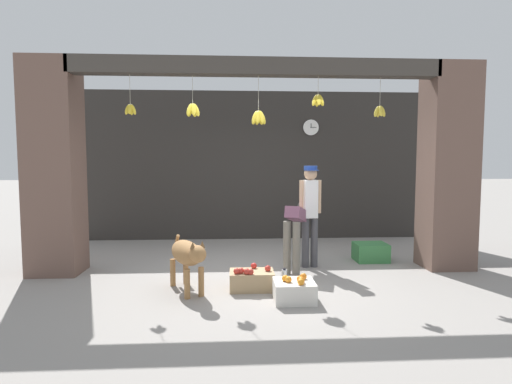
{
  "coord_description": "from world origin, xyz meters",
  "views": [
    {
      "loc": [
        -0.34,
        -5.59,
        1.63
      ],
      "look_at": [
        0.0,
        0.41,
        1.17
      ],
      "focal_mm": 28.0,
      "sensor_mm": 36.0,
      "label": 1
    }
  ],
  "objects_px": {
    "dog": "(187,255)",
    "fruit_crate_apples": "(252,280)",
    "worker_stooping": "(296,227)",
    "water_bottle": "(284,277)",
    "shopkeeper": "(310,209)",
    "produce_box_green": "(371,252)",
    "wall_clock": "(311,127)",
    "fruit_crate_oranges": "(294,290)"
  },
  "relations": [
    {
      "from": "fruit_crate_oranges",
      "to": "fruit_crate_apples",
      "type": "relative_size",
      "value": 0.84
    },
    {
      "from": "produce_box_green",
      "to": "water_bottle",
      "type": "bearing_deg",
      "value": -142.52
    },
    {
      "from": "water_bottle",
      "to": "wall_clock",
      "type": "height_order",
      "value": "wall_clock"
    },
    {
      "from": "shopkeeper",
      "to": "fruit_crate_apples",
      "type": "xyz_separation_m",
      "value": [
        -0.95,
        -1.03,
        -0.78
      ]
    },
    {
      "from": "dog",
      "to": "fruit_crate_oranges",
      "type": "distance_m",
      "value": 1.38
    },
    {
      "from": "shopkeeper",
      "to": "wall_clock",
      "type": "relative_size",
      "value": 4.53
    },
    {
      "from": "fruit_crate_apples",
      "to": "wall_clock",
      "type": "relative_size",
      "value": 1.62
    },
    {
      "from": "fruit_crate_apples",
      "to": "produce_box_green",
      "type": "relative_size",
      "value": 1.08
    },
    {
      "from": "dog",
      "to": "worker_stooping",
      "type": "bearing_deg",
      "value": 95.13
    },
    {
      "from": "wall_clock",
      "to": "shopkeeper",
      "type": "bearing_deg",
      "value": -100.98
    },
    {
      "from": "water_bottle",
      "to": "dog",
      "type": "bearing_deg",
      "value": -171.14
    },
    {
      "from": "dog",
      "to": "worker_stooping",
      "type": "relative_size",
      "value": 1.01
    },
    {
      "from": "dog",
      "to": "shopkeeper",
      "type": "relative_size",
      "value": 0.65
    },
    {
      "from": "fruit_crate_oranges",
      "to": "water_bottle",
      "type": "bearing_deg",
      "value": 94.11
    },
    {
      "from": "dog",
      "to": "shopkeeper",
      "type": "bearing_deg",
      "value": 96.28
    },
    {
      "from": "dog",
      "to": "fruit_crate_apples",
      "type": "xyz_separation_m",
      "value": [
        0.8,
        0.06,
        -0.35
      ]
    },
    {
      "from": "dog",
      "to": "worker_stooping",
      "type": "distance_m",
      "value": 1.75
    },
    {
      "from": "worker_stooping",
      "to": "produce_box_green",
      "type": "distance_m",
      "value": 1.51
    },
    {
      "from": "shopkeeper",
      "to": "fruit_crate_oranges",
      "type": "height_order",
      "value": "shopkeeper"
    },
    {
      "from": "dog",
      "to": "fruit_crate_oranges",
      "type": "xyz_separation_m",
      "value": [
        1.28,
        -0.4,
        -0.35
      ]
    },
    {
      "from": "fruit_crate_oranges",
      "to": "wall_clock",
      "type": "height_order",
      "value": "wall_clock"
    },
    {
      "from": "dog",
      "to": "produce_box_green",
      "type": "height_order",
      "value": "dog"
    },
    {
      "from": "fruit_crate_oranges",
      "to": "produce_box_green",
      "type": "distance_m",
      "value": 2.37
    },
    {
      "from": "water_bottle",
      "to": "shopkeeper",
      "type": "bearing_deg",
      "value": 60.38
    },
    {
      "from": "fruit_crate_apples",
      "to": "produce_box_green",
      "type": "xyz_separation_m",
      "value": [
        2.01,
        1.34,
        0.02
      ]
    },
    {
      "from": "worker_stooping",
      "to": "wall_clock",
      "type": "distance_m",
      "value": 3.07
    },
    {
      "from": "shopkeeper",
      "to": "wall_clock",
      "type": "bearing_deg",
      "value": -106.12
    },
    {
      "from": "shopkeeper",
      "to": "produce_box_green",
      "type": "distance_m",
      "value": 1.35
    },
    {
      "from": "fruit_crate_apples",
      "to": "water_bottle",
      "type": "height_order",
      "value": "fruit_crate_apples"
    },
    {
      "from": "dog",
      "to": "produce_box_green",
      "type": "bearing_deg",
      "value": 90.81
    },
    {
      "from": "fruit_crate_oranges",
      "to": "water_bottle",
      "type": "height_order",
      "value": "fruit_crate_oranges"
    },
    {
      "from": "worker_stooping",
      "to": "produce_box_green",
      "type": "bearing_deg",
      "value": 46.18
    },
    {
      "from": "fruit_crate_apples",
      "to": "produce_box_green",
      "type": "height_order",
      "value": "fruit_crate_apples"
    },
    {
      "from": "dog",
      "to": "water_bottle",
      "type": "height_order",
      "value": "dog"
    },
    {
      "from": "worker_stooping",
      "to": "water_bottle",
      "type": "height_order",
      "value": "worker_stooping"
    },
    {
      "from": "produce_box_green",
      "to": "water_bottle",
      "type": "xyz_separation_m",
      "value": [
        -1.58,
        -1.21,
        -0.04
      ]
    },
    {
      "from": "fruit_crate_apples",
      "to": "water_bottle",
      "type": "xyz_separation_m",
      "value": [
        0.44,
        0.13,
        -0.02
      ]
    },
    {
      "from": "fruit_crate_oranges",
      "to": "wall_clock",
      "type": "bearing_deg",
      "value": 76.42
    },
    {
      "from": "dog",
      "to": "fruit_crate_apples",
      "type": "relative_size",
      "value": 1.8
    },
    {
      "from": "fruit_crate_oranges",
      "to": "worker_stooping",
      "type": "bearing_deg",
      "value": 80.5
    },
    {
      "from": "water_bottle",
      "to": "fruit_crate_oranges",
      "type": "bearing_deg",
      "value": -85.89
    },
    {
      "from": "dog",
      "to": "wall_clock",
      "type": "bearing_deg",
      "value": 121.3
    }
  ]
}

